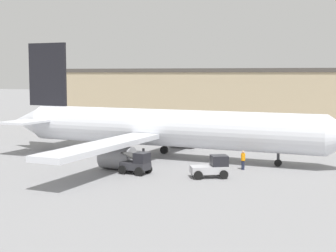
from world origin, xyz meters
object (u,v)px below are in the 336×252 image
ground_crew_worker (243,159)px  baggage_tug (212,167)px  airplane (159,128)px  belt_loader_truck (137,164)px

ground_crew_worker → baggage_tug: baggage_tug is taller
airplane → ground_crew_worker: 11.04m
baggage_tug → belt_loader_truck: belt_loader_truck is taller
airplane → ground_crew_worker: size_ratio=22.15×
belt_loader_truck → baggage_tug: bearing=16.0°
ground_crew_worker → belt_loader_truck: 10.20m
ground_crew_worker → belt_loader_truck: bearing=127.0°
airplane → baggage_tug: (8.32, -8.44, -2.35)m
ground_crew_worker → belt_loader_truck: belt_loader_truck is taller
airplane → belt_loader_truck: 9.67m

